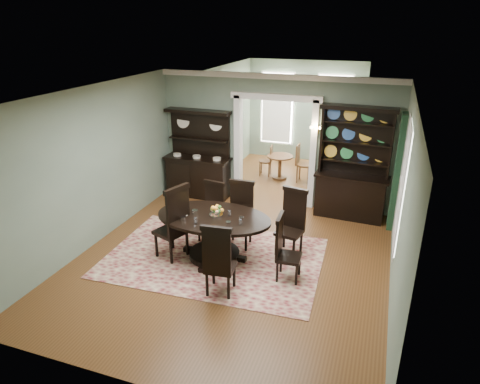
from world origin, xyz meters
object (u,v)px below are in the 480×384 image
object	(u,v)px
sideboard	(199,167)
welsh_dresser	(352,178)
dining_table	(214,229)
parlor_table	(280,164)

from	to	relation	value
sideboard	welsh_dresser	xyz separation A→B (m)	(3.66, -0.02, 0.15)
dining_table	sideboard	size ratio (longest dim) A/B	1.00
dining_table	sideboard	xyz separation A→B (m)	(-1.50, 2.67, 0.16)
dining_table	welsh_dresser	world-z (taller)	welsh_dresser
dining_table	sideboard	distance (m)	3.07
sideboard	welsh_dresser	size ratio (longest dim) A/B	0.87
dining_table	parlor_table	xyz separation A→B (m)	(0.10, 4.47, -0.15)
dining_table	parlor_table	distance (m)	4.47
welsh_dresser	parlor_table	bearing A→B (deg)	141.97
welsh_dresser	sideboard	bearing A→B (deg)	-176.89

